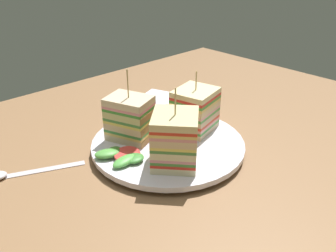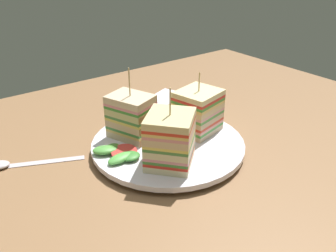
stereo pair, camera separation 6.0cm
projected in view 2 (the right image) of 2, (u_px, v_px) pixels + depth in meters
The scene contains 9 objects.
ground_plane at pixel (168, 154), 62.47cm from camera, with size 113.87×84.12×1.80cm, color #8C6341.
plate at pixel (168, 144), 61.59cm from camera, with size 26.67×26.67×1.68cm.
sandwich_wedge_0 at pixel (131, 116), 61.29cm from camera, with size 7.91×8.96×12.69cm.
sandwich_wedge_1 at pixel (170, 139), 53.41cm from camera, with size 10.05×9.99×12.59cm.
sandwich_wedge_2 at pixel (196, 111), 63.35cm from camera, with size 8.76×8.10×11.24cm.
chip_pile at pixel (174, 133), 61.47cm from camera, with size 7.03×6.72×2.48cm.
salad_garnish at pixel (118, 153), 56.66cm from camera, with size 7.05×8.11×1.40cm.
spoon at pixel (14, 164), 57.24cm from camera, with size 14.62×7.89×1.00cm.
napkin at pixel (173, 101), 80.78cm from camera, with size 11.53×11.77×0.50cm, color white.
Camera 2 is at (-31.96, -42.53, 32.21)cm, focal length 37.41 mm.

